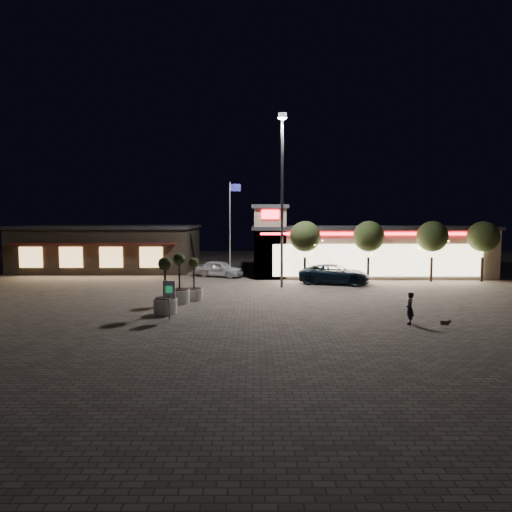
{
  "coord_description": "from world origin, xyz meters",
  "views": [
    {
      "loc": [
        0.04,
        -24.71,
        4.98
      ],
      "look_at": [
        0.13,
        6.0,
        2.45
      ],
      "focal_mm": 32.0,
      "sensor_mm": 36.0,
      "label": 1
    }
  ],
  "objects_px": {
    "pickup_truck": "(335,274)",
    "valet_sign": "(169,293)",
    "pedestrian": "(410,308)",
    "planter_mid": "(165,296)",
    "white_sedan": "(220,269)",
    "planter_left": "(180,288)"
  },
  "relations": [
    {
      "from": "pickup_truck",
      "to": "planter_left",
      "type": "relative_size",
      "value": 1.82
    },
    {
      "from": "pedestrian",
      "to": "white_sedan",
      "type": "bearing_deg",
      "value": -139.8
    },
    {
      "from": "valet_sign",
      "to": "pedestrian",
      "type": "bearing_deg",
      "value": -4.88
    },
    {
      "from": "white_sedan",
      "to": "planter_mid",
      "type": "relative_size",
      "value": 1.37
    },
    {
      "from": "planter_left",
      "to": "pedestrian",
      "type": "bearing_deg",
      "value": -24.79
    },
    {
      "from": "pickup_truck",
      "to": "planter_left",
      "type": "bearing_deg",
      "value": 141.67
    },
    {
      "from": "pickup_truck",
      "to": "pedestrian",
      "type": "relative_size",
      "value": 3.53
    },
    {
      "from": "planter_mid",
      "to": "pickup_truck",
      "type": "bearing_deg",
      "value": 45.46
    },
    {
      "from": "pedestrian",
      "to": "planter_mid",
      "type": "xyz_separation_m",
      "value": [
        -11.95,
        2.44,
        0.16
      ]
    },
    {
      "from": "white_sedan",
      "to": "planter_left",
      "type": "distance_m",
      "value": 12.3
    },
    {
      "from": "planter_left",
      "to": "planter_mid",
      "type": "xyz_separation_m",
      "value": [
        -0.25,
        -2.96,
        0.01
      ]
    },
    {
      "from": "white_sedan",
      "to": "planter_left",
      "type": "height_order",
      "value": "planter_left"
    },
    {
      "from": "pickup_truck",
      "to": "white_sedan",
      "type": "relative_size",
      "value": 1.32
    },
    {
      "from": "pickup_truck",
      "to": "planter_left",
      "type": "height_order",
      "value": "planter_left"
    },
    {
      "from": "pedestrian",
      "to": "valet_sign",
      "type": "bearing_deg",
      "value": -84.93
    },
    {
      "from": "pedestrian",
      "to": "planter_left",
      "type": "xyz_separation_m",
      "value": [
        -11.7,
        5.4,
        0.15
      ]
    },
    {
      "from": "pickup_truck",
      "to": "valet_sign",
      "type": "xyz_separation_m",
      "value": [
        -10.28,
        -12.39,
        0.61
      ]
    },
    {
      "from": "planter_left",
      "to": "planter_mid",
      "type": "relative_size",
      "value": 0.99
    },
    {
      "from": "planter_mid",
      "to": "valet_sign",
      "type": "bearing_deg",
      "value": -72.02
    },
    {
      "from": "pedestrian",
      "to": "planter_left",
      "type": "height_order",
      "value": "planter_left"
    },
    {
      "from": "white_sedan",
      "to": "pedestrian",
      "type": "distance_m",
      "value": 20.4
    },
    {
      "from": "pickup_truck",
      "to": "white_sedan",
      "type": "bearing_deg",
      "value": 79.43
    }
  ]
}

